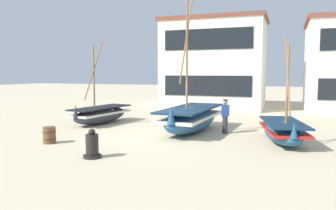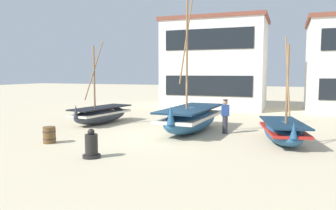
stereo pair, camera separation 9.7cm
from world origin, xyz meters
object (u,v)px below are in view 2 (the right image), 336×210
at_px(fisherman_by_hull, 225,117).
at_px(fishing_boat_centre_large, 191,118).
at_px(fishing_boat_far_right, 283,131).
at_px(capstan_winch, 91,146).
at_px(wooden_barrel, 49,135).
at_px(fishing_boat_near_left, 101,114).
at_px(harbor_building_main, 215,64).

bearing_deg(fisherman_by_hull, fishing_boat_centre_large, -176.82).
relative_size(fishing_boat_far_right, capstan_winch, 4.31).
relative_size(fishing_boat_centre_large, wooden_barrel, 10.23).
height_order(fishing_boat_near_left, wooden_barrel, fishing_boat_near_left).
relative_size(fishing_boat_centre_large, fishing_boat_far_right, 1.60).
bearing_deg(fishing_boat_near_left, capstan_winch, -60.44).
bearing_deg(harbor_building_main, fishing_boat_near_left, -111.78).
bearing_deg(fishing_boat_centre_large, harbor_building_main, 96.57).
height_order(capstan_winch, harbor_building_main, harbor_building_main).
distance_m(fishing_boat_near_left, capstan_winch, 7.85).
xyz_separation_m(fisherman_by_hull, capstan_winch, (-3.57, -6.19, -0.42)).
xyz_separation_m(fishing_boat_far_right, wooden_barrel, (-9.32, -3.43, -0.17)).
height_order(fishing_boat_far_right, fisherman_by_hull, fishing_boat_far_right).
xyz_separation_m(fishing_boat_centre_large, fishing_boat_far_right, (4.43, -1.25, -0.17)).
distance_m(fishing_boat_near_left, wooden_barrel, 5.48).
bearing_deg(fishing_boat_near_left, harbor_building_main, 68.22).
bearing_deg(wooden_barrel, capstan_winch, -25.01).
distance_m(fishing_boat_centre_large, capstan_winch, 6.38).
distance_m(fisherman_by_hull, harbor_building_main, 12.35).
distance_m(fisherman_by_hull, wooden_barrel, 8.16).
xyz_separation_m(fishing_boat_centre_large, wooden_barrel, (-4.89, -4.68, -0.34)).
height_order(fishing_boat_centre_large, fisherman_by_hull, fishing_boat_centre_large).
bearing_deg(fisherman_by_hull, fishing_boat_far_right, -26.36).
bearing_deg(capstan_winch, fishing_boat_centre_large, 73.04).
relative_size(fisherman_by_hull, harbor_building_main, 0.20).
bearing_deg(capstan_winch, fisherman_by_hull, 60.04).
height_order(fisherman_by_hull, harbor_building_main, harbor_building_main).
height_order(capstan_winch, wooden_barrel, capstan_winch).
bearing_deg(fishing_boat_centre_large, wooden_barrel, -136.24).
height_order(fishing_boat_near_left, capstan_winch, fishing_boat_near_left).
distance_m(fishing_boat_far_right, wooden_barrel, 9.93).
distance_m(capstan_winch, wooden_barrel, 3.35).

